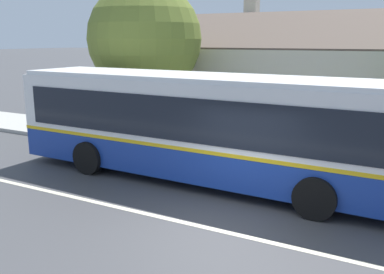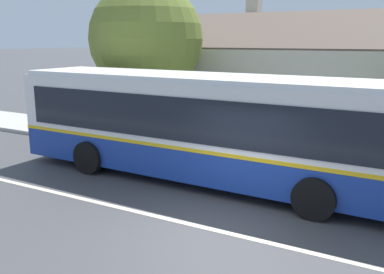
{
  "view_description": "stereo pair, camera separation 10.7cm",
  "coord_description": "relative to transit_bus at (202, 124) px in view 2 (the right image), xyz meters",
  "views": [
    {
      "loc": [
        3.6,
        -7.69,
        3.99
      ],
      "look_at": [
        -2.07,
        2.71,
        1.28
      ],
      "focal_mm": 40.0,
      "sensor_mm": 36.0,
      "label": 1
    },
    {
      "loc": [
        3.69,
        -7.64,
        3.99
      ],
      "look_at": [
        -2.07,
        2.71,
        1.28
      ],
      "focal_mm": 40.0,
      "sensor_mm": 36.0,
      "label": 2
    }
  ],
  "objects": [
    {
      "name": "ground_plane",
      "position": [
        1.87,
        -2.9,
        -1.63
      ],
      "size": [
        300.0,
        300.0,
        0.0
      ],
      "primitive_type": "plane",
      "color": "#424244"
    },
    {
      "name": "sidewalk_far",
      "position": [
        1.87,
        3.1,
        -1.56
      ],
      "size": [
        60.0,
        3.0,
        0.15
      ],
      "primitive_type": "cube",
      "color": "#ADAAA3",
      "rests_on": "ground"
    },
    {
      "name": "lane_divider_stripe",
      "position": [
        1.87,
        -2.9,
        -1.63
      ],
      "size": [
        60.0,
        0.16,
        0.01
      ],
      "primitive_type": "cube",
      "color": "beige",
      "rests_on": "ground"
    },
    {
      "name": "community_building",
      "position": [
        2.22,
        11.74,
        0.28
      ],
      "size": [
        21.38,
        10.65,
        6.41
      ],
      "color": "beige",
      "rests_on": "ground"
    },
    {
      "name": "transit_bus",
      "position": [
        0.0,
        0.0,
        0.0
      ],
      "size": [
        11.73,
        2.92,
        3.02
      ],
      "color": "navy",
      "rests_on": "ground"
    },
    {
      "name": "bench_by_building",
      "position": [
        -8.69,
        3.13,
        -1.06
      ],
      "size": [
        1.64,
        0.51,
        0.94
      ],
      "color": "#4C4C4C",
      "rests_on": "sidewalk_far"
    },
    {
      "name": "street_tree_secondary",
      "position": [
        -4.91,
        4.36,
        2.36
      ],
      "size": [
        4.7,
        4.7,
        6.35
      ],
      "color": "#4C3828",
      "rests_on": "ground"
    }
  ]
}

